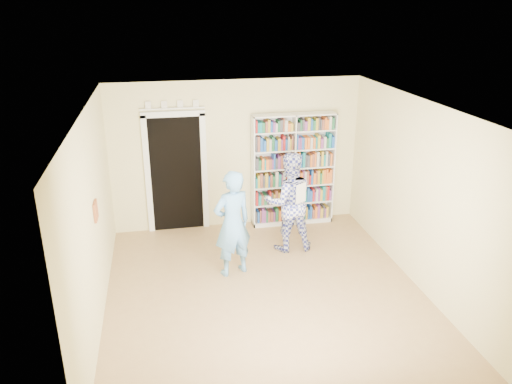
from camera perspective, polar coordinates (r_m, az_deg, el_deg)
floor at (r=7.36m, az=1.10°, el=-11.51°), size 5.00×5.00×0.00m
ceiling at (r=6.33m, az=1.27°, el=9.58°), size 5.00×5.00×0.00m
wall_back at (r=9.04m, az=-2.21°, el=4.26°), size 4.50×0.00×4.50m
wall_left at (r=6.65m, az=-18.14°, el=-3.13°), size 0.00×5.00×5.00m
wall_right at (r=7.51m, az=18.21°, el=-0.38°), size 0.00×5.00×5.00m
bookshelf at (r=9.19m, az=4.25°, el=2.59°), size 1.52×0.29×2.09m
doorway at (r=8.98m, az=-9.13°, el=2.74°), size 1.10×0.08×2.43m
wall_art at (r=6.81m, az=-17.85°, el=-2.06°), size 0.03×0.25×0.25m
man_blue at (r=7.49m, az=-2.71°, el=-3.63°), size 0.71×0.58×1.67m
man_plaid at (r=8.25m, az=3.76°, el=-1.15°), size 0.83×0.65×1.69m
paper_sheet at (r=7.98m, az=5.16°, el=-0.15°), size 0.20×0.13×0.32m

